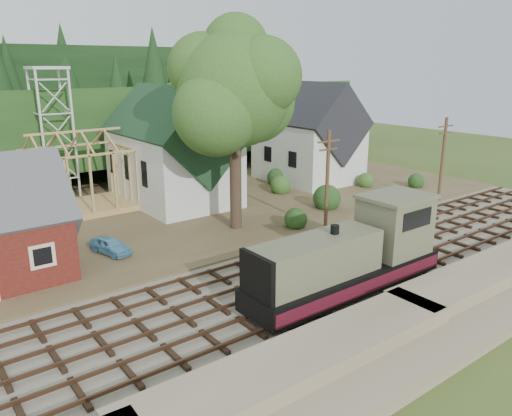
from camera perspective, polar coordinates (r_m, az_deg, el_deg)
ground at (r=30.83m, az=5.50°, el=-8.13°), size 140.00×140.00×0.00m
embankment at (r=25.99m, az=18.70°, el=-13.90°), size 64.00×5.00×1.60m
railroad_bed at (r=30.80m, az=5.51°, el=-8.00°), size 64.00×11.00×0.16m
village_flat at (r=44.79m, az=-10.30°, el=-0.30°), size 64.00×26.00×0.30m
hillside at (r=66.57m, az=-19.89°, el=4.25°), size 70.00×28.96×12.74m
ridge at (r=81.76m, az=-23.41°, el=5.95°), size 80.00×20.00×12.00m
church at (r=46.03m, az=-9.36°, el=6.62°), size 8.40×15.17×13.00m
farmhouse at (r=54.84m, az=6.01°, el=7.93°), size 8.40×10.80×10.60m
timber_frame at (r=45.45m, az=-19.58°, el=3.32°), size 8.20×6.20×6.99m
lattice_tower at (r=50.30m, az=-22.53°, el=12.00°), size 3.20×3.20×12.12m
big_tree at (r=37.40m, az=-2.32°, el=12.43°), size 10.90×8.40×14.70m
telegraph_pole_near at (r=37.68m, az=8.14°, el=3.12°), size 2.20×0.28×8.00m
telegraph_pole_far at (r=49.34m, az=20.55°, el=5.34°), size 2.20×0.28×8.00m
locomotive at (r=28.63m, az=11.01°, el=-5.47°), size 12.81×3.20×5.10m
car_blue at (r=35.10m, az=-16.31°, el=-4.11°), size 2.17×3.59×1.14m
car_red at (r=56.78m, az=6.09°, el=4.21°), size 4.91×2.44×1.34m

